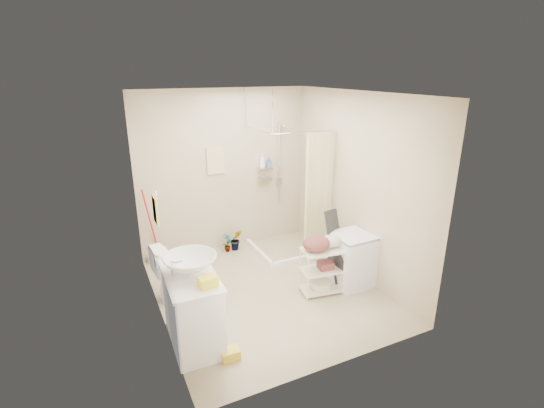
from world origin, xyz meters
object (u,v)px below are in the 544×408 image
(vanity, at_px, (193,309))
(washing_machine, at_px, (351,259))
(toilet, at_px, (182,270))
(laundry_rack, at_px, (322,267))

(vanity, relative_size, washing_machine, 1.26)
(toilet, bearing_deg, vanity, 167.85)
(vanity, height_order, washing_machine, vanity)
(vanity, distance_m, toilet, 1.00)
(toilet, distance_m, laundry_rack, 1.84)
(vanity, xyz_separation_m, washing_machine, (2.30, 0.29, -0.04))
(toilet, bearing_deg, washing_machine, -113.03)
(vanity, bearing_deg, toilet, 85.05)
(washing_machine, xyz_separation_m, laundry_rack, (-0.48, -0.02, 0.01))
(vanity, bearing_deg, washing_machine, 9.13)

